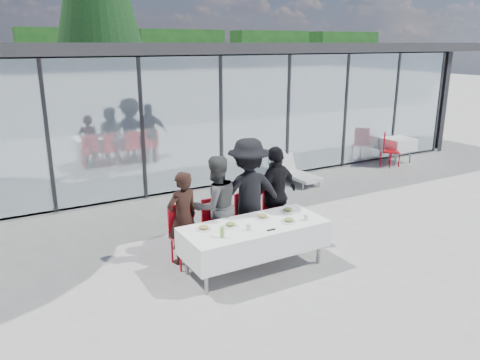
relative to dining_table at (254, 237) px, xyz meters
name	(u,v)px	position (x,y,z in m)	size (l,w,h in m)	color
ground	(278,258)	(0.54, 0.13, -0.54)	(90.00, 90.00, 0.00)	#989690
pavilion	(188,85)	(2.54, 8.30, 1.61)	(14.80, 8.80, 3.44)	gray
treeline	(5,63)	(-1.46, 28.13, 1.66)	(62.50, 2.00, 4.40)	#103511
dining_table	(254,237)	(0.00, 0.00, 0.00)	(2.26, 0.96, 0.75)	white
diner_a	(183,218)	(-0.86, 0.77, 0.22)	(0.56, 0.56, 1.52)	black
diner_chair_a	(184,231)	(-0.86, 0.75, 0.00)	(0.44, 0.44, 0.97)	red
diner_b	(216,206)	(-0.27, 0.77, 0.32)	(0.83, 0.83, 1.71)	#484848
diner_chair_b	(217,225)	(-0.27, 0.75, 0.00)	(0.44, 0.44, 0.97)	red
diner_c	(248,194)	(0.35, 0.77, 0.43)	(1.25, 1.25, 1.93)	black
diner_chair_c	(249,218)	(0.35, 0.75, 0.00)	(0.44, 0.44, 0.97)	red
diner_d	(276,194)	(0.91, 0.77, 0.33)	(1.02, 1.02, 1.74)	black
diner_chair_d	(276,212)	(0.91, 0.75, 0.00)	(0.44, 0.44, 0.97)	red
plate_a	(204,228)	(-0.77, 0.19, 0.24)	(0.25, 0.25, 0.07)	white
plate_b	(231,225)	(-0.36, 0.11, 0.24)	(0.25, 0.25, 0.07)	white
plate_c	(262,216)	(0.25, 0.17, 0.24)	(0.25, 0.25, 0.07)	white
plate_d	(288,210)	(0.79, 0.21, 0.24)	(0.25, 0.25, 0.07)	white
plate_extra	(289,220)	(0.52, -0.18, 0.24)	(0.25, 0.25, 0.07)	white
juice_bottle	(222,232)	(-0.67, -0.21, 0.30)	(0.06, 0.06, 0.17)	#8ABD4F
drinking_glasses	(278,222)	(0.29, -0.21, 0.26)	(1.06, 0.16, 0.10)	silver
folded_eyeglasses	(271,230)	(0.10, -0.32, 0.22)	(0.14, 0.03, 0.01)	black
spare_table_right	(396,144)	(7.26, 3.83, 0.02)	(0.86, 0.86, 0.74)	white
spare_chair_a	(388,148)	(6.66, 3.60, 0.00)	(0.62, 0.62, 0.97)	red
spare_chair_b	(364,143)	(6.61, 4.50, 0.00)	(0.47, 0.47, 0.97)	red
lounger	(294,171)	(3.43, 3.69, -0.28)	(0.72, 1.38, 0.72)	silver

